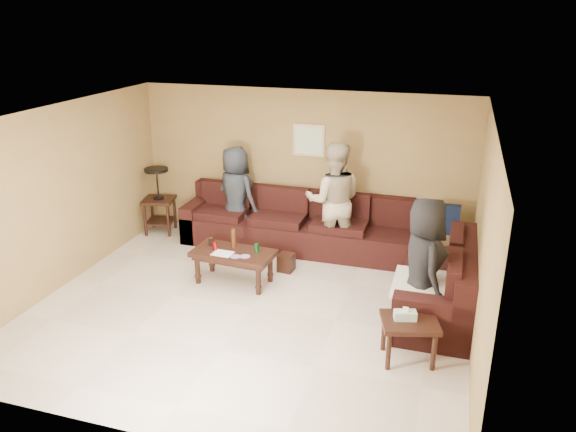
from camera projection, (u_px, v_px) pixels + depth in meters
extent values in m
plane|color=beige|center=(251.00, 307.00, 7.36)|extent=(5.50, 5.50, 0.00)
cube|color=white|center=(246.00, 121.00, 6.51)|extent=(5.50, 5.00, 0.10)
cube|color=#987B48|center=(303.00, 167.00, 9.17)|extent=(5.50, 0.10, 2.50)
cube|color=#987B48|center=(142.00, 318.00, 4.68)|extent=(5.50, 0.10, 2.50)
cube|color=#987B48|center=(61.00, 197.00, 7.68)|extent=(0.10, 5.00, 2.50)
cube|color=#987B48|center=(482.00, 243.00, 6.17)|extent=(0.10, 5.00, 2.50)
cube|color=black|center=(295.00, 235.00, 9.12)|extent=(3.70, 0.90, 0.45)
cube|color=black|center=(301.00, 202.00, 9.26)|extent=(3.70, 0.24, 0.45)
cube|color=black|center=(198.00, 218.00, 9.56)|extent=(0.24, 0.90, 0.63)
cube|color=black|center=(435.00, 295.00, 7.19)|extent=(0.90, 2.00, 0.45)
cube|color=black|center=(466.00, 267.00, 6.94)|extent=(0.24, 2.00, 0.45)
cube|color=black|center=(431.00, 324.00, 6.37)|extent=(0.90, 0.24, 0.63)
cube|color=black|center=(444.00, 219.00, 8.31)|extent=(0.45, 0.14, 0.45)
cube|color=white|center=(436.00, 286.00, 6.66)|extent=(1.00, 0.85, 0.04)
cube|color=black|center=(233.00, 253.00, 7.88)|extent=(1.19, 0.65, 0.06)
cube|color=black|center=(234.00, 257.00, 7.90)|extent=(1.10, 0.56, 0.05)
cylinder|color=black|center=(198.00, 270.00, 7.93)|extent=(0.07, 0.07, 0.42)
cylinder|color=black|center=(258.00, 280.00, 7.62)|extent=(0.07, 0.07, 0.42)
cylinder|color=black|center=(212.00, 258.00, 8.30)|extent=(0.07, 0.07, 0.42)
cylinder|color=black|center=(270.00, 268.00, 7.98)|extent=(0.07, 0.07, 0.42)
cylinder|color=maroon|center=(215.00, 246.00, 7.89)|extent=(0.07, 0.07, 0.12)
cylinder|color=#15792E|center=(257.00, 248.00, 7.83)|extent=(0.07, 0.07, 0.12)
cylinder|color=#3D200D|center=(234.00, 238.00, 7.94)|extent=(0.07, 0.07, 0.28)
cylinder|color=black|center=(211.00, 241.00, 8.05)|extent=(0.08, 0.08, 0.11)
cube|color=white|center=(223.00, 253.00, 7.79)|extent=(0.29, 0.24, 0.00)
cylinder|color=#E14FA5|center=(235.00, 256.00, 7.69)|extent=(0.14, 0.14, 0.01)
cylinder|color=#E14FA5|center=(245.00, 256.00, 7.70)|extent=(0.14, 0.14, 0.01)
cube|color=black|center=(159.00, 200.00, 9.64)|extent=(0.60, 0.60, 0.05)
cube|color=black|center=(161.00, 221.00, 9.77)|extent=(0.53, 0.53, 0.03)
cylinder|color=black|center=(145.00, 220.00, 9.57)|extent=(0.05, 0.05, 0.58)
cylinder|color=black|center=(168.00, 220.00, 9.54)|extent=(0.05, 0.05, 0.58)
cylinder|color=black|center=(152.00, 212.00, 9.94)|extent=(0.05, 0.05, 0.58)
cylinder|color=black|center=(175.00, 212.00, 9.91)|extent=(0.05, 0.05, 0.58)
cylinder|color=black|center=(159.00, 198.00, 9.63)|extent=(0.18, 0.18, 0.03)
cylinder|color=black|center=(157.00, 184.00, 9.54)|extent=(0.03, 0.03, 0.48)
cylinder|color=black|center=(156.00, 170.00, 9.45)|extent=(0.40, 0.40, 0.05)
cube|color=black|center=(410.00, 322.00, 6.10)|extent=(0.72, 0.64, 0.05)
cylinder|color=black|center=(389.00, 350.00, 6.01)|extent=(0.05, 0.05, 0.47)
cylinder|color=black|center=(434.00, 351.00, 6.00)|extent=(0.05, 0.05, 0.47)
cylinder|color=black|center=(384.00, 332.00, 6.36)|extent=(0.05, 0.05, 0.47)
cylinder|color=black|center=(427.00, 332.00, 6.35)|extent=(0.05, 0.05, 0.47)
cube|color=white|center=(405.00, 315.00, 6.09)|extent=(0.26, 0.18, 0.10)
cube|color=white|center=(406.00, 310.00, 6.06)|extent=(0.06, 0.04, 0.05)
cube|color=black|center=(286.00, 262.00, 8.34)|extent=(0.24, 0.24, 0.27)
cube|color=tan|center=(309.00, 140.00, 8.96)|extent=(0.52, 0.03, 0.52)
cube|color=white|center=(309.00, 140.00, 8.95)|extent=(0.44, 0.01, 0.44)
imported|color=#282E37|center=(236.00, 195.00, 9.21)|extent=(0.92, 0.78, 1.61)
imported|color=#BCAC8C|center=(334.00, 201.00, 8.58)|extent=(1.02, 0.87, 1.83)
imported|color=black|center=(423.00, 265.00, 6.63)|extent=(0.79, 0.95, 1.66)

